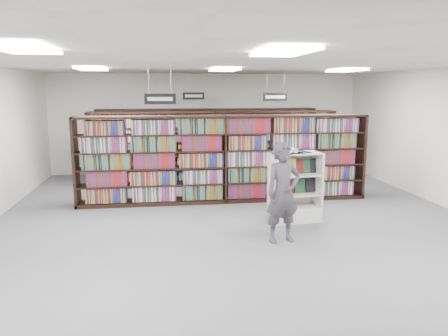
{
  "coord_description": "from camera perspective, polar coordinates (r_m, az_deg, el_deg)",
  "views": [
    {
      "loc": [
        -1.49,
        -8.31,
        2.71
      ],
      "look_at": [
        -0.22,
        0.5,
        1.1
      ],
      "focal_mm": 35.0,
      "sensor_mm": 36.0,
      "label": 1
    }
  ],
  "objects": [
    {
      "name": "floor",
      "position": [
        8.87,
        1.9,
        -7.55
      ],
      "size": [
        12.0,
        12.0,
        0.0
      ],
      "primitive_type": "plane",
      "color": "#545459",
      "rests_on": "ground"
    },
    {
      "name": "ceiling",
      "position": [
        8.46,
        2.04,
        13.56
      ],
      "size": [
        10.0,
        12.0,
        0.1
      ],
      "primitive_type": "cube",
      "color": "silver",
      "rests_on": "wall_back"
    },
    {
      "name": "wall_back",
      "position": [
        14.43,
        -2.25,
        5.84
      ],
      "size": [
        10.0,
        0.1,
        3.2
      ],
      "primitive_type": "cube",
      "color": "white",
      "rests_on": "ground"
    },
    {
      "name": "wall_front",
      "position": [
        2.97,
        23.35,
        -12.62
      ],
      "size": [
        10.0,
        0.1,
        3.2
      ],
      "primitive_type": "cube",
      "color": "white",
      "rests_on": "ground"
    },
    {
      "name": "bookshelf_row_near",
      "position": [
        10.55,
        0.04,
        1.2
      ],
      "size": [
        7.0,
        0.6,
        2.1
      ],
      "color": "black",
      "rests_on": "floor"
    },
    {
      "name": "bookshelf_row_mid",
      "position": [
        12.51,
        -1.28,
        2.63
      ],
      "size": [
        7.0,
        0.6,
        2.1
      ],
      "color": "black",
      "rests_on": "floor"
    },
    {
      "name": "bookshelf_row_far",
      "position": [
        14.19,
        -2.11,
        3.53
      ],
      "size": [
        7.0,
        0.6,
        2.1
      ],
      "color": "black",
      "rests_on": "floor"
    },
    {
      "name": "aisle_sign_left",
      "position": [
        9.31,
        -8.35,
        9.04
      ],
      "size": [
        0.65,
        0.02,
        0.8
      ],
      "color": "#B2B2B7",
      "rests_on": "ceiling"
    },
    {
      "name": "aisle_sign_right",
      "position": [
        11.7,
        6.71,
        9.31
      ],
      "size": [
        0.65,
        0.02,
        0.8
      ],
      "color": "#B2B2B7",
      "rests_on": "ceiling"
    },
    {
      "name": "aisle_sign_center",
      "position": [
        13.35,
        -3.99,
        9.46
      ],
      "size": [
        0.65,
        0.02,
        0.8
      ],
      "color": "#B2B2B7",
      "rests_on": "ceiling"
    },
    {
      "name": "troffer_front_left",
      "position": [
        5.54,
        -24.73,
        13.99
      ],
      "size": [
        0.6,
        1.2,
        0.04
      ],
      "primitive_type": "cube",
      "color": "white",
      "rests_on": "ceiling"
    },
    {
      "name": "troffer_front_center",
      "position": [
        5.54,
        7.73,
        14.81
      ],
      "size": [
        0.6,
        1.2,
        0.04
      ],
      "primitive_type": "cube",
      "color": "white",
      "rests_on": "ceiling"
    },
    {
      "name": "troffer_back_left",
      "position": [
        10.43,
        -16.9,
        12.29
      ],
      "size": [
        0.6,
        1.2,
        0.04
      ],
      "primitive_type": "cube",
      "color": "white",
      "rests_on": "ceiling"
    },
    {
      "name": "troffer_back_center",
      "position": [
        10.43,
        0.04,
        12.72
      ],
      "size": [
        0.6,
        1.2,
        0.04
      ],
      "primitive_type": "cube",
      "color": "white",
      "rests_on": "ceiling"
    },
    {
      "name": "troffer_back_right",
      "position": [
        11.26,
        15.69,
        12.17
      ],
      "size": [
        0.6,
        1.2,
        0.04
      ],
      "primitive_type": "cube",
      "color": "white",
      "rests_on": "ceiling"
    },
    {
      "name": "endcap_display",
      "position": [
        9.21,
        9.13,
        -3.83
      ],
      "size": [
        1.09,
        0.63,
        1.45
      ],
      "rotation": [
        0.0,
        0.0,
        0.12
      ],
      "color": "white",
      "rests_on": "floor"
    },
    {
      "name": "open_book",
      "position": [
        8.9,
        8.85,
        2.16
      ],
      "size": [
        0.78,
        0.6,
        0.13
      ],
      "rotation": [
        0.0,
        0.0,
        0.32
      ],
      "color": "black",
      "rests_on": "endcap_display"
    },
    {
      "name": "shopper",
      "position": [
        7.83,
        7.7,
        -3.23
      ],
      "size": [
        0.74,
        0.57,
        1.8
      ],
      "primitive_type": "imported",
      "rotation": [
        0.0,
        0.0,
        0.23
      ],
      "color": "#444049",
      "rests_on": "floor"
    }
  ]
}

